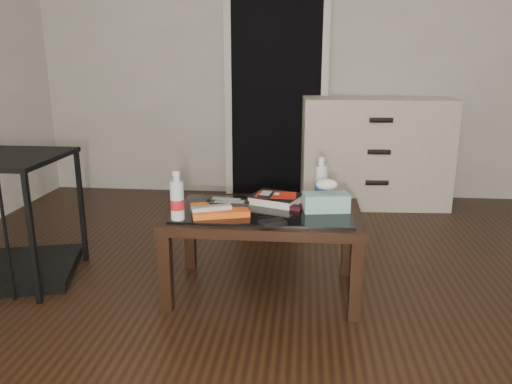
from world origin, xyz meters
The scene contains 16 objects.
ground centered at (0.00, 0.00, 0.00)m, with size 5.00×5.00×0.00m, color black.
doorway centered at (-0.40, 2.47, 1.02)m, with size 0.90×0.08×2.07m.
coffee_table centered at (-0.34, 0.49, 0.40)m, with size 1.00×0.60×0.46m.
dresser centered at (0.45, 2.23, 0.45)m, with size 1.23×0.57×0.90m.
magazines centered at (-0.56, 0.40, 0.48)m, with size 0.28×0.21×0.03m, color #E55615.
remote_silver centered at (-0.59, 0.35, 0.50)m, with size 0.20×0.05×0.02m, color #AFB0B4.
remote_black_front centered at (-0.51, 0.44, 0.50)m, with size 0.20×0.05×0.02m, color black.
remote_black_back centered at (-0.53, 0.49, 0.50)m, with size 0.20×0.05×0.02m, color black.
textbook centered at (-0.28, 0.61, 0.48)m, with size 0.25×0.20×0.05m, color black.
dvd_mailers centered at (-0.29, 0.60, 0.51)m, with size 0.19×0.14×0.01m, color #B31D0B.
ipod centered at (-0.33, 0.56, 0.52)m, with size 0.06×0.10×0.02m, color black.
flip_phone centered at (-0.19, 0.50, 0.47)m, with size 0.09×0.05×0.02m, color black.
wallet centered at (-0.27, 0.25, 0.47)m, with size 0.12×0.07×0.02m, color black.
water_bottle_left centered at (-0.74, 0.28, 0.58)m, with size 0.07×0.07×0.24m, color silver.
water_bottle_right centered at (-0.04, 0.70, 0.58)m, with size 0.07×0.07×0.24m, color white.
tissue_box centered at (-0.02, 0.50, 0.51)m, with size 0.23×0.12×0.09m, color teal.
Camera 1 is at (-0.13, -1.97, 1.23)m, focal length 35.00 mm.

